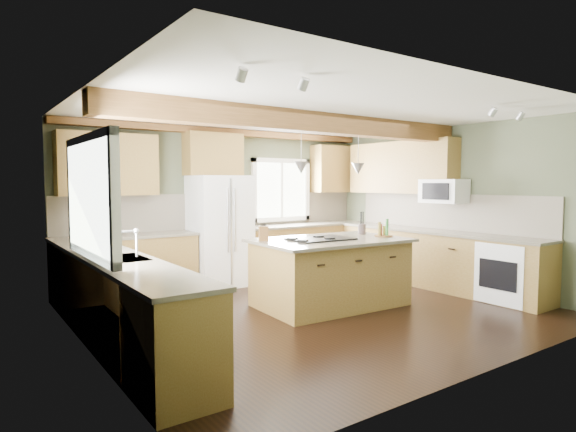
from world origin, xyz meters
TOP-DOWN VIEW (x-y plane):
  - floor at (0.00, 0.00)m, footprint 5.60×5.60m
  - ceiling at (0.00, 0.00)m, footprint 5.60×5.60m
  - wall_back at (0.00, 2.50)m, footprint 5.60×0.00m
  - wall_left at (-2.80, 0.00)m, footprint 0.00×5.00m
  - wall_right at (2.80, 0.00)m, footprint 0.00×5.00m
  - ceiling_beam at (0.00, 0.10)m, footprint 5.55×0.26m
  - soffit_trim at (0.00, 2.40)m, footprint 5.55×0.20m
  - backsplash_back at (0.00, 2.48)m, footprint 5.58×0.03m
  - backsplash_right at (2.78, 0.05)m, footprint 0.03×3.70m
  - base_cab_back_left at (-1.79, 2.20)m, footprint 2.02×0.60m
  - counter_back_left at (-1.79, 2.20)m, footprint 2.06×0.64m
  - base_cab_back_right at (1.49, 2.20)m, footprint 2.62×0.60m
  - counter_back_right at (1.49, 2.20)m, footprint 2.66×0.64m
  - base_cab_left at (-2.50, 0.05)m, footprint 0.60×3.70m
  - counter_left at (-2.50, 0.05)m, footprint 0.64×3.74m
  - base_cab_right at (2.50, 0.05)m, footprint 0.60×3.70m
  - counter_right at (2.50, 0.05)m, footprint 0.64×3.74m
  - upper_cab_back_left at (-1.99, 2.33)m, footprint 1.40×0.35m
  - upper_cab_over_fridge at (-0.30, 2.33)m, footprint 0.96×0.35m
  - upper_cab_right at (2.62, 0.90)m, footprint 0.35×2.20m
  - upper_cab_back_corner at (2.30, 2.33)m, footprint 0.90×0.35m
  - window_left at (-2.78, 0.05)m, footprint 0.04×1.60m
  - window_back at (1.15, 2.48)m, footprint 1.10×0.04m
  - sink at (-2.50, 0.05)m, footprint 0.50×0.65m
  - faucet at (-2.32, 0.05)m, footprint 0.02×0.02m
  - dishwasher at (-2.49, -1.25)m, footprint 0.60×0.60m
  - oven at (2.49, -1.25)m, footprint 0.60×0.72m
  - microwave at (2.58, -0.05)m, footprint 0.40×0.70m
  - pendant_left at (-0.13, 0.13)m, footprint 0.18×0.18m
  - pendant_right at (0.83, 0.07)m, footprint 0.18×0.18m
  - refrigerator at (-0.30, 2.12)m, footprint 0.90×0.74m
  - island at (0.35, 0.10)m, footprint 1.98×1.28m
  - island_top at (0.35, 0.10)m, footprint 2.12×1.41m
  - cooktop at (0.19, 0.11)m, footprint 0.86×0.60m
  - knife_block at (-0.52, 0.44)m, footprint 0.14×0.12m
  - utensil_crock at (1.12, 0.29)m, footprint 0.12×0.12m
  - bottle_tray at (1.16, -0.11)m, footprint 0.30×0.30m

SIDE VIEW (x-z plane):
  - floor at x=0.00m, z-range 0.00..0.00m
  - dishwasher at x=-2.49m, z-range 0.01..0.85m
  - oven at x=2.49m, z-range 0.01..0.85m
  - base_cab_back_left at x=-1.79m, z-range 0.00..0.88m
  - base_cab_back_right at x=1.49m, z-range 0.00..0.88m
  - base_cab_left at x=-2.50m, z-range 0.00..0.88m
  - base_cab_right at x=2.50m, z-range 0.00..0.88m
  - island at x=0.35m, z-range 0.00..0.88m
  - counter_back_left at x=-1.79m, z-range 0.88..0.92m
  - counter_back_right at x=1.49m, z-range 0.88..0.92m
  - counter_left at x=-2.50m, z-range 0.88..0.92m
  - counter_right at x=2.50m, z-range 0.88..0.92m
  - refrigerator at x=-0.30m, z-range 0.00..1.80m
  - island_top at x=0.35m, z-range 0.88..0.92m
  - sink at x=-2.50m, z-range 0.89..0.92m
  - cooktop at x=0.19m, z-range 0.92..0.94m
  - utensil_crock at x=1.12m, z-range 0.92..1.07m
  - knife_block at x=-0.52m, z-range 0.92..1.11m
  - bottle_tray at x=1.16m, z-range 0.92..1.16m
  - faucet at x=-2.32m, z-range 0.91..1.19m
  - backsplash_back at x=0.00m, z-range 0.92..1.50m
  - backsplash_right at x=2.78m, z-range 0.92..1.50m
  - wall_back at x=0.00m, z-range -1.50..4.10m
  - wall_left at x=-2.80m, z-range -1.20..3.80m
  - wall_right at x=2.80m, z-range -1.20..3.80m
  - window_back at x=1.15m, z-range 1.05..2.05m
  - window_left at x=-2.78m, z-range 1.02..2.08m
  - microwave at x=2.58m, z-range 1.36..1.74m
  - pendant_left at x=-0.13m, z-range 1.80..1.96m
  - pendant_right at x=0.83m, z-range 1.80..1.96m
  - upper_cab_back_left at x=-1.99m, z-range 1.50..2.40m
  - upper_cab_right at x=2.62m, z-range 1.50..2.40m
  - upper_cab_back_corner at x=2.30m, z-range 1.50..2.40m
  - upper_cab_over_fridge at x=-0.30m, z-range 1.80..2.50m
  - ceiling_beam at x=0.00m, z-range 2.34..2.60m
  - soffit_trim at x=0.00m, z-range 2.49..2.59m
  - ceiling at x=0.00m, z-range 2.60..2.60m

